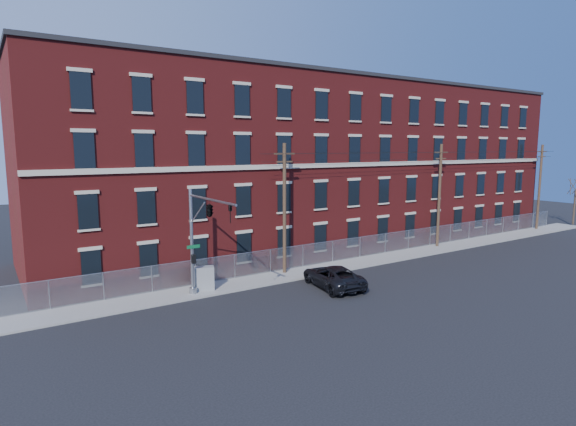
% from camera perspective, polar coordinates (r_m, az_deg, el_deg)
% --- Properties ---
extents(ground, '(140.00, 140.00, 0.00)m').
position_cam_1_polar(ground, '(31.45, 2.11, -10.17)').
color(ground, black).
rests_on(ground, ground).
extents(sidewalk, '(65.00, 3.00, 0.12)m').
position_cam_1_polar(sidewalk, '(42.63, 11.44, -5.39)').
color(sidewalk, gray).
rests_on(sidewalk, ground).
extents(mill_building, '(55.30, 14.32, 16.30)m').
position_cam_1_polar(mill_building, '(48.26, 4.19, 6.00)').
color(mill_building, maroon).
rests_on(mill_building, ground).
extents(chain_link_fence, '(59.06, 0.06, 1.85)m').
position_cam_1_polar(chain_link_fence, '(43.32, 10.26, -3.79)').
color(chain_link_fence, '#A5A8AD').
rests_on(chain_link_fence, ground).
extents(traffic_signal_mast, '(0.90, 6.75, 7.00)m').
position_cam_1_polar(traffic_signal_mast, '(29.18, -10.02, -0.83)').
color(traffic_signal_mast, '#9EA0A5').
rests_on(traffic_signal_mast, ground).
extents(utility_pole_near, '(1.80, 0.28, 10.00)m').
position_cam_1_polar(utility_pole_near, '(35.92, -0.43, 0.85)').
color(utility_pole_near, '#443122').
rests_on(utility_pole_near, ground).
extents(utility_pole_mid, '(1.80, 0.28, 10.00)m').
position_cam_1_polar(utility_pole_mid, '(48.08, 17.90, 2.27)').
color(utility_pole_mid, '#443122').
rests_on(utility_pole_mid, ground).
extents(utility_pole_far, '(1.80, 0.28, 10.00)m').
position_cam_1_polar(utility_pole_far, '(63.09, 28.23, 2.97)').
color(utility_pole_far, '#443122').
rests_on(utility_pole_far, ground).
extents(overhead_wires, '(40.00, 0.62, 0.62)m').
position_cam_1_polar(overhead_wires, '(47.88, 18.10, 6.77)').
color(overhead_wires, black).
rests_on(overhead_wires, ground).
extents(bare_tree, '(1.89, 1.83, 5.81)m').
position_cam_1_polar(bare_tree, '(69.16, 31.47, 1.17)').
color(bare_tree, '#3F3328').
rests_on(bare_tree, ground).
extents(pickup_truck, '(3.44, 5.94, 1.56)m').
position_cam_1_polar(pickup_truck, '(33.50, 5.47, -7.68)').
color(pickup_truck, black).
rests_on(pickup_truck, ground).
extents(utility_cabinet, '(1.45, 1.05, 1.63)m').
position_cam_1_polar(utility_cabinet, '(32.82, -10.12, -7.81)').
color(utility_cabinet, slate).
rests_on(utility_cabinet, sidewalk).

